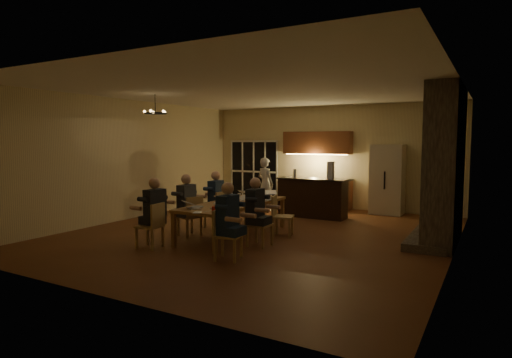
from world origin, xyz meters
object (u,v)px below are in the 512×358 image
object	(u,v)px
laptop_f	(270,193)
plate_far	(267,200)
person_left_near	(155,212)
chair_left_near	(150,225)
chair_left_far	(215,209)
mug_front	(219,202)
person_right_near	(228,221)
mug_back	(239,195)
redcup_mid	(228,197)
chair_left_mid	(190,216)
laptop_a	(194,203)
laptop_c	(224,197)
person_left_mid	(187,206)
bar_bottle	(295,173)
person_left_far	(216,200)
plate_left	(197,207)
bar_blender	(331,170)
laptop_e	(248,192)
chair_right_near	(228,235)
laptop_d	(239,199)
can_silver	(218,204)
refrigerator	(387,179)
chair_right_far	(283,216)
mug_mid	(249,198)
laptop_b	(219,203)
chair_right_mid	(260,224)
bar_island	(312,198)
redcup_near	(214,209)
can_cola	(256,193)
plate_near	(235,207)
standing_person	(265,184)
chandelier	(155,113)
dining_table	(234,220)

from	to	relation	value
laptop_f	plate_far	distance (m)	0.40
person_left_near	chair_left_near	bearing A→B (deg)	-14.64
chair_left_far	mug_front	xyz separation A→B (m)	(0.80, -1.03, 0.36)
person_left_near	person_right_near	world-z (taller)	same
chair_left_near	mug_back	bearing A→B (deg)	159.87
redcup_mid	chair_left_mid	bearing A→B (deg)	-117.45
laptop_a	laptop_c	bearing A→B (deg)	-54.64
person_left_mid	mug_back	size ratio (longest dim) A/B	13.80
chair_left_far	laptop_a	distance (m)	1.87
chair_left_far	bar_bottle	world-z (taller)	bar_bottle
person_left_far	plate_left	xyz separation A→B (m)	(0.58, -1.51, 0.07)
person_right_near	bar_blender	distance (m)	4.73
bar_bottle	laptop_e	bearing A→B (deg)	-99.78
plate_far	chair_right_near	bearing A→B (deg)	-78.39
laptop_d	can_silver	size ratio (longest dim) A/B	2.67
refrigerator	chair_right_far	distance (m)	4.36
bar_blender	chair_left_near	bearing A→B (deg)	-106.17
person_right_near	mug_mid	distance (m)	2.25
chair_right_near	bar_bottle	world-z (taller)	bar_bottle
chair_right_far	redcup_mid	bearing A→B (deg)	80.85
laptop_b	bar_blender	xyz separation A→B (m)	(0.93, 3.90, 0.46)
can_silver	bar_blender	world-z (taller)	bar_blender
chair_right_mid	plate_far	distance (m)	1.35
chair_right_far	chair_right_mid	bearing A→B (deg)	164.72
person_left_mid	laptop_c	bearing A→B (deg)	130.32
chair_left_mid	mug_mid	world-z (taller)	chair_left_mid
bar_island	person_left_mid	bearing A→B (deg)	-111.84
laptop_a	redcup_near	size ratio (longest dim) A/B	2.67
refrigerator	redcup_mid	world-z (taller)	refrigerator
person_left_far	can_cola	distance (m)	1.04
laptop_e	plate_far	size ratio (longest dim) A/B	1.16
chair_right_near	chair_right_far	size ratio (longest dim) A/B	1.00
chair_right_mid	plate_near	size ratio (longest dim) A/B	3.47
laptop_d	plate_left	size ratio (longest dim) A/B	1.22
plate_near	laptop_e	bearing A→B (deg)	111.99
standing_person	mug_front	size ratio (longest dim) A/B	16.08
can_silver	mug_mid	bearing A→B (deg)	85.91
chair_right_near	person_left_mid	world-z (taller)	person_left_mid
person_left_far	plate_far	xyz separation A→B (m)	(1.31, 0.14, 0.07)
chair_left_mid	chandelier	size ratio (longest dim) A/B	1.68
bar_island	laptop_c	size ratio (longest dim) A/B	6.08
standing_person	mug_mid	bearing A→B (deg)	129.21
refrigerator	bar_island	xyz separation A→B (m)	(-1.68, -1.55, -0.46)
person_left_near	plate_far	world-z (taller)	person_left_near
laptop_d	can_silver	xyz separation A→B (m)	(-0.17, -0.55, -0.05)
laptop_d	bar_bottle	size ratio (longest dim) A/B	1.33
laptop_e	person_left_near	bearing A→B (deg)	77.85
dining_table	mug_back	bearing A→B (deg)	113.83
chair_left_mid	can_cola	distance (m)	1.96
bar_bottle	can_silver	bearing A→B (deg)	-90.90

